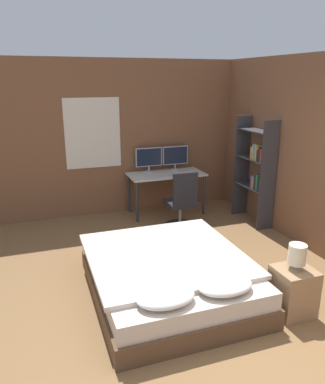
{
  "coord_description": "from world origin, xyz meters",
  "views": [
    {
      "loc": [
        -1.82,
        -2.21,
        2.37
      ],
      "look_at": [
        -0.07,
        2.81,
        0.75
      ],
      "focal_mm": 35.0,
      "sensor_mm": 36.0,
      "label": 1
    }
  ],
  "objects_px": {
    "monitor_left": "(149,158)",
    "office_chair": "(182,206)",
    "desk": "(166,179)",
    "keyboard": "(171,176)",
    "bedside_lamp": "(297,255)",
    "bookshelf": "(258,167)",
    "computer_mouse": "(185,174)",
    "bed": "(169,276)",
    "monitor_right": "(175,156)",
    "nightstand": "(293,291)"
  },
  "relations": [
    {
      "from": "bedside_lamp",
      "to": "computer_mouse",
      "type": "relative_size",
      "value": 3.89
    },
    {
      "from": "monitor_right",
      "to": "nightstand",
      "type": "bearing_deg",
      "value": -90.98
    },
    {
      "from": "bed",
      "to": "nightstand",
      "type": "height_order",
      "value": "bed"
    },
    {
      "from": "bed",
      "to": "keyboard",
      "type": "xyz_separation_m",
      "value": [
        0.9,
        2.35,
        0.52
      ]
    },
    {
      "from": "monitor_right",
      "to": "computer_mouse",
      "type": "relative_size",
      "value": 6.92
    },
    {
      "from": "nightstand",
      "to": "keyboard",
      "type": "height_order",
      "value": "keyboard"
    },
    {
      "from": "monitor_left",
      "to": "computer_mouse",
      "type": "distance_m",
      "value": 0.72
    },
    {
      "from": "monitor_right",
      "to": "keyboard",
      "type": "relative_size",
      "value": 1.37
    },
    {
      "from": "desk",
      "to": "monitor_left",
      "type": "relative_size",
      "value": 2.78
    },
    {
      "from": "monitor_right",
      "to": "bookshelf",
      "type": "distance_m",
      "value": 1.54
    },
    {
      "from": "monitor_left",
      "to": "office_chair",
      "type": "relative_size",
      "value": 0.5
    },
    {
      "from": "nightstand",
      "to": "office_chair",
      "type": "bearing_deg",
      "value": 94.73
    },
    {
      "from": "computer_mouse",
      "to": "bookshelf",
      "type": "relative_size",
      "value": 0.04
    },
    {
      "from": "monitor_left",
      "to": "keyboard",
      "type": "xyz_separation_m",
      "value": [
        0.25,
        -0.44,
        -0.24
      ]
    },
    {
      "from": "bed",
      "to": "desk",
      "type": "relative_size",
      "value": 1.49
    },
    {
      "from": "desk",
      "to": "computer_mouse",
      "type": "height_order",
      "value": "computer_mouse"
    },
    {
      "from": "keyboard",
      "to": "bookshelf",
      "type": "xyz_separation_m",
      "value": [
        1.24,
        -0.75,
        0.23
      ]
    },
    {
      "from": "computer_mouse",
      "to": "office_chair",
      "type": "distance_m",
      "value": 0.74
    },
    {
      "from": "bedside_lamp",
      "to": "monitor_right",
      "type": "xyz_separation_m",
      "value": [
        0.06,
        3.55,
        0.32
      ]
    },
    {
      "from": "keyboard",
      "to": "nightstand",
      "type": "bearing_deg",
      "value": -86.43
    },
    {
      "from": "bed",
      "to": "monitor_right",
      "type": "relative_size",
      "value": 4.13
    },
    {
      "from": "monitor_left",
      "to": "bookshelf",
      "type": "relative_size",
      "value": 0.27
    },
    {
      "from": "keyboard",
      "to": "office_chair",
      "type": "relative_size",
      "value": 0.36
    },
    {
      "from": "nightstand",
      "to": "monitor_right",
      "type": "distance_m",
      "value": 3.63
    },
    {
      "from": "keyboard",
      "to": "computer_mouse",
      "type": "distance_m",
      "value": 0.27
    },
    {
      "from": "bedside_lamp",
      "to": "monitor_left",
      "type": "bearing_deg",
      "value": 97.2
    },
    {
      "from": "office_chair",
      "to": "bookshelf",
      "type": "height_order",
      "value": "bookshelf"
    },
    {
      "from": "bedside_lamp",
      "to": "desk",
      "type": "bearing_deg",
      "value": 93.34
    },
    {
      "from": "monitor_left",
      "to": "office_chair",
      "type": "height_order",
      "value": "monitor_left"
    },
    {
      "from": "desk",
      "to": "bookshelf",
      "type": "height_order",
      "value": "bookshelf"
    },
    {
      "from": "bed",
      "to": "desk",
      "type": "xyz_separation_m",
      "value": [
        0.9,
        2.57,
        0.42
      ]
    },
    {
      "from": "desk",
      "to": "bookshelf",
      "type": "distance_m",
      "value": 1.61
    },
    {
      "from": "office_chair",
      "to": "nightstand",
      "type": "bearing_deg",
      "value": -85.27
    },
    {
      "from": "bed",
      "to": "nightstand",
      "type": "bearing_deg",
      "value": -34.94
    },
    {
      "from": "desk",
      "to": "keyboard",
      "type": "distance_m",
      "value": 0.24
    },
    {
      "from": "computer_mouse",
      "to": "bedside_lamp",
      "type": "bearing_deg",
      "value": -91.34
    },
    {
      "from": "bookshelf",
      "to": "bed",
      "type": "bearing_deg",
      "value": -143.1
    },
    {
      "from": "bed",
      "to": "monitor_left",
      "type": "relative_size",
      "value": 4.13
    },
    {
      "from": "desk",
      "to": "bedside_lamp",
      "type": "bearing_deg",
      "value": -86.66
    },
    {
      "from": "monitor_left",
      "to": "office_chair",
      "type": "bearing_deg",
      "value": -76.64
    },
    {
      "from": "keyboard",
      "to": "bookshelf",
      "type": "relative_size",
      "value": 0.2
    },
    {
      "from": "monitor_left",
      "to": "keyboard",
      "type": "bearing_deg",
      "value": -59.79
    },
    {
      "from": "bed",
      "to": "computer_mouse",
      "type": "relative_size",
      "value": 28.62
    },
    {
      "from": "bed",
      "to": "office_chair",
      "type": "xyz_separation_m",
      "value": [
        0.88,
        1.79,
        0.15
      ]
    },
    {
      "from": "bedside_lamp",
      "to": "keyboard",
      "type": "bearing_deg",
      "value": 93.57
    },
    {
      "from": "nightstand",
      "to": "bedside_lamp",
      "type": "distance_m",
      "value": 0.42
    },
    {
      "from": "monitor_right",
      "to": "keyboard",
      "type": "distance_m",
      "value": 0.56
    },
    {
      "from": "nightstand",
      "to": "computer_mouse",
      "type": "bearing_deg",
      "value": 88.66
    },
    {
      "from": "bedside_lamp",
      "to": "computer_mouse",
      "type": "xyz_separation_m",
      "value": [
        0.07,
        3.11,
        0.09
      ]
    },
    {
      "from": "keyboard",
      "to": "monitor_right",
      "type": "bearing_deg",
      "value": 59.79
    }
  ]
}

